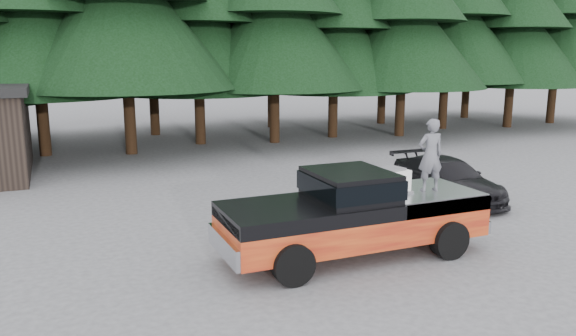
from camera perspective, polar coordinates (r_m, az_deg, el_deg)
name	(u,v)px	position (r m, az deg, el deg)	size (l,w,h in m)	color
ground	(272,260)	(12.29, -1.68, -9.33)	(120.00, 120.00, 0.00)	#4C4D4F
pickup_truck	(353,226)	(12.43, 6.60, -5.92)	(6.00, 2.04, 1.33)	#CA531A
truck_cab	(350,184)	(12.12, 6.30, -1.65)	(1.66, 1.90, 0.59)	black
air_compressor	(390,182)	(12.63, 10.28, -1.42)	(0.74, 0.61, 0.51)	silver
man_on_bed	(430,155)	(12.93, 14.27, 1.28)	(0.60, 0.39, 1.64)	#56565D
parked_car	(447,179)	(17.68, 15.83, -1.12)	(1.75, 4.29, 1.25)	black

